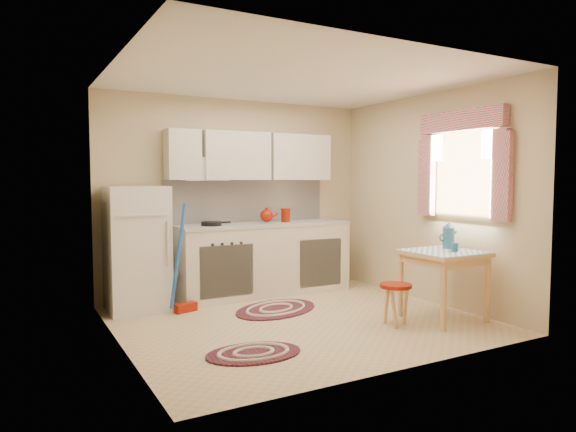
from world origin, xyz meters
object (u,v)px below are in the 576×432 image
Objects in this scene: fridge at (137,249)px; table at (443,286)px; base_cabinets at (264,260)px; stool at (395,305)px.

fridge is 3.37m from table.
fridge reaches higher than base_cabinets.
fridge is at bearing -178.22° from base_cabinets.
stool is (-0.58, 0.07, -0.15)m from table.
fridge reaches higher than stool.
base_cabinets reaches higher than table.
base_cabinets is at bearing 119.24° from table.
table is 0.61m from stool.
table is 1.71× the size of stool.
table is at bearing -60.76° from base_cabinets.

